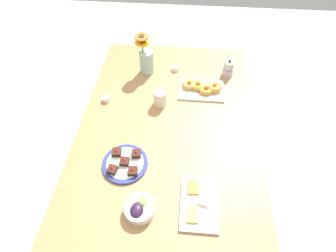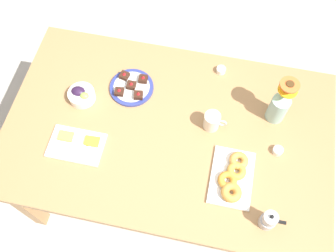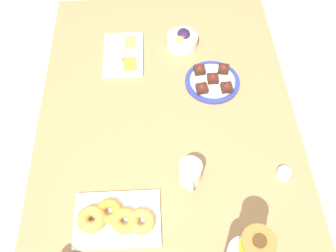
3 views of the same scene
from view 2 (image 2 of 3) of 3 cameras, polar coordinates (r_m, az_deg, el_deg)
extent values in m
plane|color=#B7B2A8|center=(2.51, 0.00, -8.09)|extent=(6.00, 6.00, 0.00)
cube|color=#A87A4C|center=(1.84, 0.00, -0.85)|extent=(1.60, 1.00, 0.04)
cube|color=#A87A4C|center=(2.24, -21.07, -10.99)|extent=(0.07, 0.07, 0.70)
cube|color=#A87A4C|center=(2.52, -14.27, 6.94)|extent=(0.07, 0.07, 0.70)
cube|color=#A87A4C|center=(2.42, 19.06, 0.90)|extent=(0.07, 0.07, 0.70)
cylinder|color=silver|center=(1.80, 6.68, 0.75)|extent=(0.08, 0.08, 0.10)
cylinder|color=brown|center=(1.77, 6.83, 1.40)|extent=(0.07, 0.07, 0.00)
torus|color=silver|center=(1.81, 8.27, 0.45)|extent=(0.05, 0.01, 0.05)
cylinder|color=white|center=(1.94, -12.99, 4.56)|extent=(0.13, 0.13, 0.05)
ellipsoid|color=#2D1938|center=(1.93, -13.51, 5.11)|extent=(0.07, 0.06, 0.04)
ellipsoid|color=#9EC14C|center=(1.91, -12.59, 4.47)|extent=(0.05, 0.04, 0.04)
cube|color=white|center=(1.83, -13.78, -2.88)|extent=(0.26, 0.17, 0.01)
cube|color=#EFB74C|center=(1.85, -15.31, -1.50)|extent=(0.07, 0.05, 0.01)
cube|color=white|center=(1.81, -13.50, -3.37)|extent=(0.08, 0.06, 0.02)
cube|color=orange|center=(1.81, -11.53, -2.30)|extent=(0.07, 0.05, 0.01)
cube|color=white|center=(1.75, 9.67, -7.74)|extent=(0.19, 0.28, 0.01)
torus|color=#CB893B|center=(1.70, 9.62, -9.94)|extent=(0.13, 0.13, 0.04)
torus|color=orange|center=(1.72, 9.03, -8.18)|extent=(0.09, 0.09, 0.03)
torus|color=gold|center=(1.74, 10.39, -6.76)|extent=(0.11, 0.11, 0.03)
torus|color=gold|center=(1.76, 10.73, -5.21)|extent=(0.12, 0.12, 0.03)
cylinder|color=white|center=(1.84, 16.39, -3.63)|extent=(0.05, 0.05, 0.03)
cylinder|color=#C68923|center=(1.83, 16.47, -3.51)|extent=(0.04, 0.04, 0.01)
cylinder|color=white|center=(2.01, 8.09, 8.44)|extent=(0.05, 0.05, 0.03)
cylinder|color=maroon|center=(2.00, 8.13, 8.60)|extent=(0.04, 0.04, 0.01)
cylinder|color=navy|center=(1.95, -5.56, 5.85)|extent=(0.23, 0.23, 0.01)
cylinder|color=white|center=(1.95, -5.56, 5.89)|extent=(0.19, 0.19, 0.01)
cube|color=#381E14|center=(1.97, -6.66, 7.63)|extent=(0.05, 0.05, 0.02)
cone|color=red|center=(1.95, -6.72, 7.94)|extent=(0.02, 0.02, 0.01)
cube|color=#381E14|center=(1.95, -3.81, 7.16)|extent=(0.05, 0.05, 0.02)
cone|color=red|center=(1.93, -3.84, 7.47)|extent=(0.02, 0.02, 0.01)
cube|color=#381E14|center=(1.92, -7.44, 5.20)|extent=(0.05, 0.05, 0.02)
cone|color=red|center=(1.90, -7.50, 5.51)|extent=(0.02, 0.02, 0.01)
cube|color=#381E14|center=(1.89, -4.53, 4.70)|extent=(0.05, 0.05, 0.02)
cone|color=red|center=(1.88, -4.57, 5.00)|extent=(0.02, 0.02, 0.01)
cube|color=#381E14|center=(1.93, -5.61, 6.19)|extent=(0.04, 0.04, 0.02)
cone|color=red|center=(1.91, -5.66, 6.50)|extent=(0.02, 0.02, 0.01)
cylinder|color=#99C1B7|center=(1.87, 16.39, 2.55)|extent=(0.09, 0.09, 0.15)
cylinder|color=#3D702D|center=(1.78, 17.59, 5.06)|extent=(0.01, 0.01, 0.10)
cylinder|color=orange|center=(1.73, 18.08, 6.00)|extent=(0.09, 0.09, 0.01)
cylinder|color=#472D14|center=(1.73, 18.13, 6.11)|extent=(0.04, 0.04, 0.01)
cylinder|color=#3D702D|center=(1.79, 17.50, 4.69)|extent=(0.01, 0.01, 0.06)
cylinder|color=yellow|center=(1.76, 17.79, 5.27)|extent=(0.09, 0.09, 0.01)
cylinder|color=#472D14|center=(1.76, 17.85, 5.37)|extent=(0.04, 0.04, 0.01)
cylinder|color=#B7B7BC|center=(1.70, 14.86, -13.88)|extent=(0.07, 0.07, 0.05)
cylinder|color=#B7B7BC|center=(1.68, 15.09, -13.65)|extent=(0.05, 0.05, 0.01)
cylinder|color=#B7B7BC|center=(1.65, 15.31, -13.44)|extent=(0.06, 0.06, 0.04)
sphere|color=black|center=(1.62, 15.57, -13.18)|extent=(0.02, 0.02, 0.02)
cube|color=black|center=(1.68, 16.94, -13.85)|extent=(0.04, 0.01, 0.01)
camera|label=1|loc=(1.38, -45.86, 25.62)|focal=28.00mm
camera|label=3|loc=(1.07, 47.83, 18.76)|focal=40.00mm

